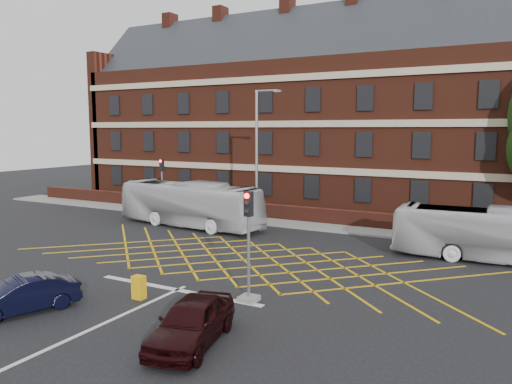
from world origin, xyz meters
The scene contains 16 objects.
ground centered at (0.00, 0.00, 0.00)m, with size 120.00×120.00×0.00m, color black.
victorian_building centered at (0.25, 22.00, 7.84)m, with size 51.00×12.17×20.40m.
boundary_wall centered at (0.00, 13.00, 0.55)m, with size 56.00×0.50×1.10m, color #512015.
far_pavement centered at (0.00, 12.00, 0.06)m, with size 60.00×3.00×0.12m, color slate.
box_junction_hatching centered at (0.00, 2.00, 0.01)m, with size 11.50×0.12×0.02m, color #CC990C.
stop_line centered at (0.00, -3.50, 0.01)m, with size 8.00×0.30×0.02m, color silver.
centre_line centered at (0.00, -10.00, 0.01)m, with size 0.15×14.00×0.02m, color silver.
bus_left centered at (-7.63, 7.87, 1.54)m, with size 2.58×11.03×3.07m, color silver.
bus_right centered at (11.19, 7.71, 1.37)m, with size 2.30×9.85×2.74m, color silver.
car_navy centered at (-3.35, -8.22, 0.65)m, with size 1.37×3.92×1.29m, color black.
car_maroon centered at (3.59, -7.45, 0.72)m, with size 1.70×4.23×1.44m, color black.
traffic_light_near centered at (3.25, -3.26, 1.76)m, with size 0.70×0.70×4.27m.
traffic_light_far centered at (-12.82, 11.36, 1.76)m, with size 0.70×0.70×4.27m.
street_lamp centered at (-3.12, 9.26, 3.14)m, with size 2.25×1.00×9.09m.
direction_signs centered at (-11.93, 11.87, 1.38)m, with size 1.10×0.16×2.20m.
utility_cabinet centered at (-0.67, -5.05, 0.46)m, with size 0.48×0.36×0.92m, color #E2A70D.
Camera 1 is at (12.36, -19.42, 6.59)m, focal length 35.00 mm.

